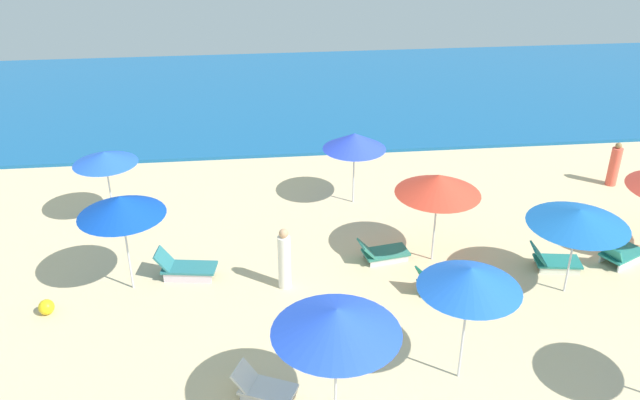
# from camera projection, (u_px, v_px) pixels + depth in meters

# --- Properties ---
(ocean) EXTENTS (60.00, 13.89, 0.12)m
(ocean) POSITION_uv_depth(u_px,v_px,m) (294.00, 94.00, 30.32)
(ocean) COLOR #165A95
(ocean) RESTS_ON ground_plane
(umbrella_0) EXTENTS (1.85, 1.85, 2.20)m
(umbrella_0) POSITION_uv_depth(u_px,v_px,m) (105.00, 158.00, 19.07)
(umbrella_0) COLOR silver
(umbrella_0) RESTS_ON ground_plane
(umbrella_1) EXTENTS (2.10, 2.10, 2.59)m
(umbrella_1) POSITION_uv_depth(u_px,v_px,m) (121.00, 206.00, 15.78)
(umbrella_1) COLOR silver
(umbrella_1) RESTS_ON ground_plane
(lounge_chair_1_0) EXTENTS (1.60, 0.85, 0.76)m
(lounge_chair_1_0) POSITION_uv_depth(u_px,v_px,m) (185.00, 267.00, 17.16)
(lounge_chair_1_0) COLOR silver
(lounge_chair_1_0) RESTS_ON ground_plane
(umbrella_2) EXTENTS (2.41, 2.41, 2.32)m
(umbrella_2) POSITION_uv_depth(u_px,v_px,m) (579.00, 217.00, 15.75)
(umbrella_2) COLOR silver
(umbrella_2) RESTS_ON ground_plane
(lounge_chair_2_0) EXTENTS (1.39, 0.84, 0.66)m
(lounge_chair_2_0) POSITION_uv_depth(u_px,v_px,m) (553.00, 260.00, 17.55)
(lounge_chair_2_0) COLOR silver
(lounge_chair_2_0) RESTS_ON ground_plane
(umbrella_5) EXTENTS (2.22, 2.22, 2.53)m
(umbrella_5) POSITION_uv_depth(u_px,v_px,m) (438.00, 184.00, 17.01)
(umbrella_5) COLOR silver
(umbrella_5) RESTS_ON ground_plane
(lounge_chair_5_0) EXTENTS (1.44, 0.86, 0.61)m
(lounge_chair_5_0) POSITION_uv_depth(u_px,v_px,m) (382.00, 252.00, 17.92)
(lounge_chair_5_0) COLOR silver
(lounge_chair_5_0) RESTS_ON ground_plane
(lounge_chair_5_1) EXTENTS (1.37, 0.99, 0.70)m
(lounge_chair_5_1) POSITION_uv_depth(u_px,v_px,m) (439.00, 281.00, 16.66)
(lounge_chair_5_1) COLOR silver
(lounge_chair_5_1) RESTS_ON ground_plane
(umbrella_6) EXTENTS (1.93, 1.93, 2.32)m
(umbrella_6) POSITION_uv_depth(u_px,v_px,m) (354.00, 141.00, 20.08)
(umbrella_6) COLOR silver
(umbrella_6) RESTS_ON ground_plane
(lounge_chair_7_0) EXTENTS (1.46, 1.17, 0.69)m
(lounge_chair_7_0) POSITION_uv_depth(u_px,v_px,m) (620.00, 254.00, 17.76)
(lounge_chair_7_0) COLOR silver
(lounge_chair_7_0) RESTS_ON ground_plane
(umbrella_8) EXTENTS (2.34, 2.34, 2.77)m
(umbrella_8) POSITION_uv_depth(u_px,v_px,m) (336.00, 321.00, 11.61)
(umbrella_8) COLOR silver
(umbrella_8) RESTS_ON ground_plane
(lounge_chair_8_0) EXTENTS (1.38, 1.07, 0.65)m
(lounge_chair_8_0) POSITION_uv_depth(u_px,v_px,m) (263.00, 388.00, 13.32)
(lounge_chair_8_0) COLOR silver
(lounge_chair_8_0) RESTS_ON ground_plane
(umbrella_9) EXTENTS (2.05, 2.05, 2.71)m
(umbrella_9) POSITION_uv_depth(u_px,v_px,m) (470.00, 278.00, 12.85)
(umbrella_9) COLOR silver
(umbrella_9) RESTS_ON ground_plane
(beachgoer_0) EXTENTS (0.49, 0.49, 1.50)m
(beachgoer_0) POSITION_uv_depth(u_px,v_px,m) (614.00, 166.00, 21.81)
(beachgoer_0) COLOR #F95B47
(beachgoer_0) RESTS_ON ground_plane
(beachgoer_1) EXTENTS (0.44, 0.44, 1.67)m
(beachgoer_1) POSITION_uv_depth(u_px,v_px,m) (284.00, 260.00, 16.54)
(beachgoer_1) COLOR white
(beachgoer_1) RESTS_ON ground_plane
(beach_ball_0) EXTENTS (0.37, 0.37, 0.37)m
(beach_ball_0) POSITION_uv_depth(u_px,v_px,m) (46.00, 307.00, 15.82)
(beach_ball_0) COLOR yellow
(beach_ball_0) RESTS_ON ground_plane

